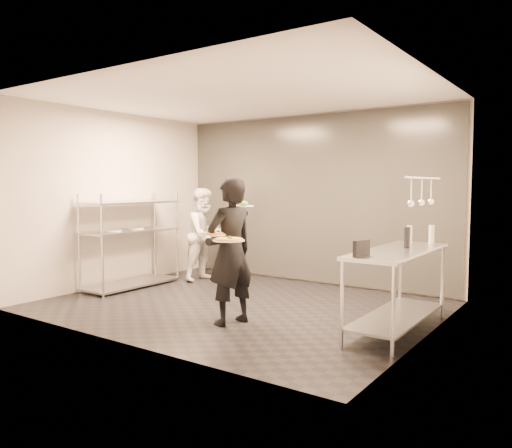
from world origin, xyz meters
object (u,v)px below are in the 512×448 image
Objects in this scene: pizza_plate_near at (213,234)px; bottle_dark at (407,238)px; chef at (205,234)px; waiter at (230,251)px; bottle_green at (410,235)px; bottle_clear at (431,234)px; pos_monitor at (362,248)px; prep_counter at (397,276)px; pizza_plate_far at (229,240)px; pass_rack at (131,239)px; salad_plate at (243,204)px.

pizza_plate_near is 2.19m from bottle_dark.
chef is 6.63× the size of bottle_dark.
waiter is 5.34× the size of pizza_plate_near.
bottle_green is 1.00× the size of bottle_clear.
pos_monitor is 1.01× the size of bottle_green.
bottle_green is at bearing -93.88° from chef.
prep_counter is at bearing -99.53° from bottle_clear.
pizza_plate_far is at bearing -16.71° from pizza_plate_near.
bottle_dark is at bearing 132.98° from waiter.
pizza_plate_far is (0.31, -0.09, -0.04)m from pizza_plate_near.
pass_rack reaches higher than prep_counter.
waiter reaches higher than pizza_plate_far.
bottle_dark reaches higher than pizza_plate_near.
pizza_plate_far is (-1.53, -1.05, 0.40)m from prep_counter.
pass_rack is at bearing -179.97° from prep_counter.
bottle_clear is (3.86, -0.30, 0.25)m from chef.
pos_monitor is (1.64, -0.25, -0.39)m from salad_plate.
pizza_plate_near is 1.44× the size of bottle_clear.
pizza_plate_far is at bearing -141.61° from bottle_dark.
bottle_green is at bearing 100.68° from pos_monitor.
waiter is 2.01m from bottle_dark.
waiter is at bearing -139.23° from bottle_clear.
pizza_plate_far is at bearing -131.68° from bottle_green.
pos_monitor is (1.71, 0.24, -0.07)m from pizza_plate_near.
pizza_plate_near is 2.64m from bottle_clear.
pass_rack is 4.38m from bottle_dark.
bottle_green reaches higher than pos_monitor.
pizza_plate_far is 1.35× the size of salad_plate.
pos_monitor is 0.92m from bottle_dark.
salad_plate reaches higher than bottle_green.
pass_rack is 1.02× the size of chef.
chef is 3.71m from bottle_green.
chef is (-3.73, 1.10, 0.16)m from prep_counter.
bottle_dark reaches higher than prep_counter.
pizza_plate_near is at bearing -158.80° from pos_monitor.
salad_plate reaches higher than pizza_plate_near.
bottle_dark is at bearing -76.13° from bottle_green.
pass_rack is at bearing -177.56° from bottle_dark.
pos_monitor is at bearing -99.82° from bottle_dark.
bottle_dark is (0.10, -0.40, 0.01)m from bottle_green.
prep_counter is 7.60× the size of bottle_dark.
pizza_plate_near is (2.50, -0.96, 0.30)m from pass_rack.
prep_counter is 1.90m from pizza_plate_far.
prep_counter is 8.04× the size of bottle_clear.
waiter reaches higher than bottle_green.
bottle_clear is (4.46, 0.80, 0.26)m from pass_rack.
bottle_dark is at bearing 19.93° from salad_plate.
bottle_clear is (1.97, 1.76, -0.04)m from pizza_plate_near.
bottle_clear reaches higher than pos_monitor.
pizza_plate_near is at bearing 163.29° from pizza_plate_far.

